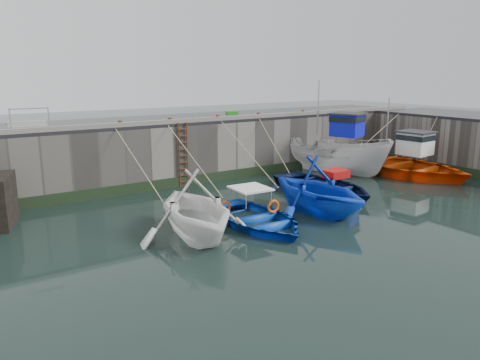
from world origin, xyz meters
TOP-DOWN VIEW (x-y plane):
  - ground at (0.00, 0.00)m, footprint 120.00×120.00m
  - quay_back at (0.00, 12.50)m, footprint 30.00×5.00m
  - road_back at (0.00, 12.50)m, footprint 30.00×5.00m
  - kerb_back at (0.00, 10.15)m, footprint 30.00×0.30m
  - algae_back at (0.00, 9.96)m, footprint 30.00×0.08m
  - ladder at (-2.00, 9.91)m, footprint 0.51×0.08m
  - boat_near_white at (-4.96, 3.16)m, footprint 5.07×5.64m
  - boat_near_white_rope at (-4.96, 7.83)m, footprint 0.04×5.06m
  - boat_near_blue at (-2.47, 2.92)m, footprint 3.84×5.19m
  - boat_near_blue_rope at (-2.47, 7.71)m, footprint 0.04×5.26m
  - boat_near_blacktrim at (0.48, 2.92)m, footprint 4.39×5.06m
  - boat_near_blacktrim_rope at (0.48, 7.71)m, footprint 0.04×5.26m
  - boat_near_navy at (2.94, 5.16)m, footprint 4.20×5.80m
  - boat_near_navy_rope at (2.94, 8.83)m, footprint 0.04×3.50m
  - boat_far_white at (6.68, 8.06)m, footprint 4.59×6.90m
  - boat_far_orange at (9.50, 5.62)m, footprint 6.18×8.10m
  - fish_crate at (2.08, 11.83)m, footprint 0.73×0.53m
  - railing at (-8.75, 11.25)m, footprint 1.60×1.05m
  - bollard_a at (-5.00, 10.25)m, footprint 0.18×0.18m
  - bollard_b at (-2.50, 10.25)m, footprint 0.18×0.18m
  - bollard_c at (0.20, 10.25)m, footprint 0.18×0.18m
  - bollard_d at (2.80, 10.25)m, footprint 0.18×0.18m
  - bollard_e at (6.00, 10.25)m, footprint 0.18×0.18m

SIDE VIEW (x-z plane):
  - ground at x=0.00m, z-range 0.00..0.00m
  - boat_near_white at x=-4.96m, z-range -1.32..1.32m
  - boat_near_white_rope at x=-4.96m, z-range -1.55..1.55m
  - boat_near_blue at x=-2.47m, z-range -0.52..0.52m
  - boat_near_blue_rope at x=-2.47m, z-range -1.55..1.55m
  - boat_near_blacktrim at x=0.48m, z-range -1.31..1.31m
  - boat_near_blacktrim_rope at x=0.48m, z-range -1.55..1.55m
  - boat_near_navy at x=2.94m, z-range -0.59..0.59m
  - boat_near_navy_rope at x=2.94m, z-range -1.55..1.55m
  - algae_back at x=0.00m, z-range 0.00..0.50m
  - boat_far_orange at x=9.50m, z-range -1.77..2.79m
  - boat_far_white at x=6.68m, z-range -1.69..3.80m
  - quay_back at x=0.00m, z-range 0.00..3.00m
  - ladder at x=-2.00m, z-range -0.01..3.19m
  - road_back at x=0.00m, z-range 3.00..3.16m
  - kerb_back at x=0.00m, z-range 3.16..3.36m
  - bollard_a at x=-5.00m, z-range 3.16..3.44m
  - bollard_b at x=-2.50m, z-range 3.16..3.44m
  - bollard_c at x=0.20m, z-range 3.16..3.44m
  - bollard_d at x=2.80m, z-range 3.16..3.44m
  - bollard_e at x=6.00m, z-range 3.16..3.44m
  - fish_crate at x=2.08m, z-range 3.16..3.45m
  - railing at x=-8.75m, z-range 2.86..3.86m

